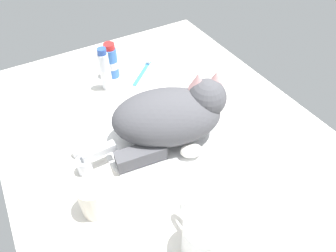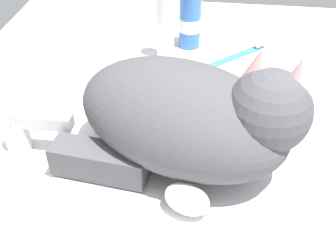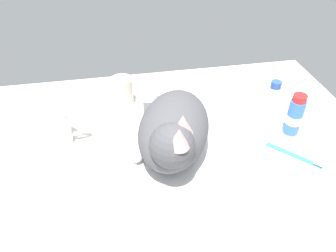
{
  "view_description": "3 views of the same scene",
  "coord_description": "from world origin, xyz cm",
  "views": [
    {
      "loc": [
        -47.1,
        26.82,
        59.59
      ],
      "look_at": [
        -0.01,
        -0.36,
        3.93
      ],
      "focal_mm": 31.79,
      "sensor_mm": 36.0,
      "label": 1
    },
    {
      "loc": [
        -42.89,
        -3.88,
        40.27
      ],
      "look_at": [
        1.34,
        1.82,
        4.76
      ],
      "focal_mm": 46.04,
      "sensor_mm": 36.0,
      "label": 2
    },
    {
      "loc": [
        -12.65,
        -60.44,
        56.91
      ],
      "look_at": [
        -0.75,
        3.96,
        5.15
      ],
      "focal_mm": 34.92,
      "sensor_mm": 36.0,
      "label": 3
    }
  ],
  "objects": [
    {
      "name": "coffee_mug",
      "position": [
        -29.25,
        8.9,
        4.8
      ],
      "size": [
        12.64,
        8.25,
        9.61
      ],
      "color": "white",
      "rests_on": "ground_plane"
    },
    {
      "name": "toothbrush",
      "position": [
        29.96,
        -7.93,
        0.52
      ],
      "size": [
        10.67,
        11.53,
        1.6
      ],
      "color": "#388CD8",
      "rests_on": "ground_plane"
    },
    {
      "name": "ground_plane",
      "position": [
        0.0,
        0.0,
        -1.5
      ],
      "size": [
        110.0,
        82.5,
        3.0
      ],
      "primitive_type": "cube",
      "color": "silver"
    },
    {
      "name": "toothpaste_bottle",
      "position": [
        27.87,
        5.7,
        6.6
      ],
      "size": [
        3.26,
        3.26,
        14.15
      ],
      "color": "white",
      "rests_on": "ground_plane"
    },
    {
      "name": "mouthwash_bottle",
      "position": [
        32.94,
        1.7,
        5.55
      ],
      "size": [
        4.19,
        4.19,
        11.98
      ],
      "color": "#3870C6",
      "rests_on": "ground_plane"
    },
    {
      "name": "cat",
      "position": [
        -0.57,
        -1.47,
        7.97
      ],
      "size": [
        25.47,
        32.85,
        16.94
      ],
      "color": "#4C4C51",
      "rests_on": "sink_basin"
    },
    {
      "name": "sink_basin",
      "position": [
        0.0,
        0.0,
        0.35
      ],
      "size": [
        34.17,
        34.17,
        0.7
      ],
      "primitive_type": "cylinder",
      "color": "white",
      "rests_on": "ground_plane"
    },
    {
      "name": "faucet",
      "position": [
        0.0,
        21.52,
        2.64
      ],
      "size": [
        14.5,
        10.01,
        6.09
      ],
      "color": "silver",
      "rests_on": "ground_plane"
    },
    {
      "name": "rinse_cup",
      "position": [
        -11.0,
        23.9,
        4.37
      ],
      "size": [
        6.37,
        6.37,
        8.73
      ],
      "color": "silver",
      "rests_on": "ground_plane"
    }
  ]
}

